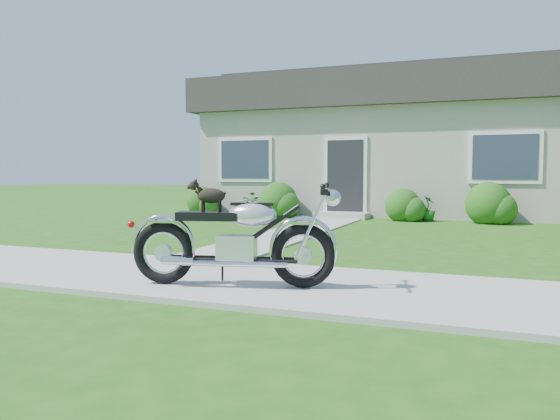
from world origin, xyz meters
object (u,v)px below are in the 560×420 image
Objects in this scene: motorcycle_with_dog at (236,239)px; potted_plant_right at (428,208)px; potted_plant_left at (253,204)px; house at (417,142)px.

potted_plant_right is at bearing 70.45° from motorcycle_with_dog.
potted_plant_left is at bearing 180.00° from potted_plant_right.
potted_plant_right is 8.99m from motorcycle_with_dog.
house is 3.97m from potted_plant_right.
potted_plant_right is 0.30× the size of motorcycle_with_dog.
potted_plant_left is at bearing -139.59° from house.
motorcycle_with_dog is (-0.26, -12.38, -1.62)m from house.
motorcycle_with_dog reaches higher than potted_plant_left.
house reaches higher than potted_plant_right.
house is 12.49m from motorcycle_with_dog.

